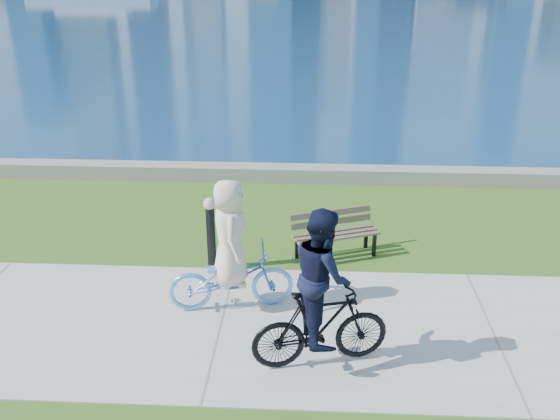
{
  "coord_description": "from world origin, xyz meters",
  "views": [
    {
      "loc": [
        -2.7,
        -7.74,
        5.27
      ],
      "look_at": [
        -3.21,
        1.87,
        1.1
      ],
      "focal_mm": 40.0,
      "sensor_mm": 36.0,
      "label": 1
    }
  ],
  "objects_px": {
    "bollard_lamp": "(211,229)",
    "cyclist_woman": "(231,262)",
    "park_bench": "(334,230)",
    "cyclist_man": "(321,302)"
  },
  "relations": [
    {
      "from": "cyclist_woman",
      "to": "cyclist_man",
      "type": "height_order",
      "value": "cyclist_man"
    },
    {
      "from": "park_bench",
      "to": "bollard_lamp",
      "type": "relative_size",
      "value": 1.23
    },
    {
      "from": "bollard_lamp",
      "to": "cyclist_woman",
      "type": "bearing_deg",
      "value": -68.13
    },
    {
      "from": "park_bench",
      "to": "cyclist_woman",
      "type": "height_order",
      "value": "cyclist_woman"
    },
    {
      "from": "park_bench",
      "to": "bollard_lamp",
      "type": "height_order",
      "value": "bollard_lamp"
    },
    {
      "from": "bollard_lamp",
      "to": "cyclist_woman",
      "type": "height_order",
      "value": "cyclist_woman"
    },
    {
      "from": "bollard_lamp",
      "to": "cyclist_man",
      "type": "bearing_deg",
      "value": -54.3
    },
    {
      "from": "cyclist_woman",
      "to": "bollard_lamp",
      "type": "bearing_deg",
      "value": 10.66
    },
    {
      "from": "park_bench",
      "to": "cyclist_man",
      "type": "bearing_deg",
      "value": -115.49
    },
    {
      "from": "park_bench",
      "to": "cyclist_woman",
      "type": "relative_size",
      "value": 0.78
    }
  ]
}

